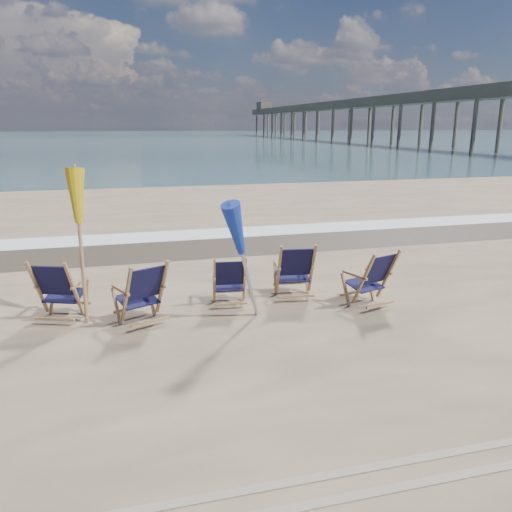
% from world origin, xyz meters
% --- Properties ---
extents(ocean, '(400.00, 400.00, 0.00)m').
position_xyz_m(ocean, '(0.00, 128.00, 0.00)').
color(ocean, '#3E5E67').
rests_on(ocean, ground).
extents(surf_foam, '(200.00, 1.40, 0.01)m').
position_xyz_m(surf_foam, '(0.00, 8.30, 0.00)').
color(surf_foam, silver).
rests_on(surf_foam, ground).
extents(wet_sand_strip, '(200.00, 2.60, 0.00)m').
position_xyz_m(wet_sand_strip, '(0.00, 6.80, 0.00)').
color(wet_sand_strip, '#42362A').
rests_on(wet_sand_strip, ground).
extents(beach_chair_0, '(0.90, 0.96, 1.07)m').
position_xyz_m(beach_chair_0, '(-2.97, 2.16, 0.53)').
color(beach_chair_0, black).
rests_on(beach_chair_0, ground).
extents(beach_chair_1, '(0.94, 0.98, 1.07)m').
position_xyz_m(beach_chair_1, '(-1.62, 1.88, 0.54)').
color(beach_chair_1, black).
rests_on(beach_chair_1, ground).
extents(beach_chair_2, '(0.68, 0.74, 0.93)m').
position_xyz_m(beach_chair_2, '(-0.19, 2.23, 0.46)').
color(beach_chair_2, black).
rests_on(beach_chair_2, ground).
extents(beach_chair_3, '(0.78, 0.86, 1.07)m').
position_xyz_m(beach_chair_3, '(1.06, 2.27, 0.54)').
color(beach_chair_3, black).
rests_on(beach_chair_3, ground).
extents(beach_chair_4, '(0.88, 0.93, 1.05)m').
position_xyz_m(beach_chair_4, '(2.22, 1.64, 0.53)').
color(beach_chair_4, black).
rests_on(beach_chair_4, ground).
extents(umbrella_yellow, '(0.30, 0.30, 2.42)m').
position_xyz_m(umbrella_yellow, '(-2.82, 2.31, 1.88)').
color(umbrella_yellow, '#9F7447').
rests_on(umbrella_yellow, ground).
extents(umbrella_blue, '(0.30, 0.30, 2.09)m').
position_xyz_m(umbrella_blue, '(-0.35, 1.51, 1.57)').
color(umbrella_blue, '#A5A5AD').
rests_on(umbrella_blue, ground).
extents(fishing_pier, '(4.40, 140.00, 9.30)m').
position_xyz_m(fishing_pier, '(38.00, 74.00, 4.65)').
color(fishing_pier, brown).
rests_on(fishing_pier, ground).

